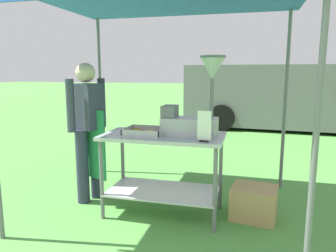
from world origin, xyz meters
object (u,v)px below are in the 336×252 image
at_px(donut_tray, 145,132).
at_px(supply_crate, 254,202).
at_px(menu_sign, 204,128).
at_px(van_grey, 289,96).
at_px(donut_fryer, 194,109).
at_px(vendor, 88,125).
at_px(donut_cart, 163,156).

bearing_deg(donut_tray, supply_crate, 9.62).
bearing_deg(menu_sign, supply_crate, 37.92).
bearing_deg(van_grey, donut_fryer, -104.54).
bearing_deg(donut_tray, donut_fryer, 10.23).
bearing_deg(donut_fryer, supply_crate, 9.12).
xyz_separation_m(menu_sign, vendor, (-1.40, 0.38, -0.09)).
height_order(vendor, supply_crate, vendor).
bearing_deg(donut_cart, donut_fryer, 6.77).
xyz_separation_m(donut_fryer, van_grey, (1.54, 5.94, -0.26)).
relative_size(donut_fryer, vendor, 0.50).
xyz_separation_m(menu_sign, van_grey, (1.40, 6.21, -0.12)).
xyz_separation_m(supply_crate, van_grey, (0.92, 5.84, 0.71)).
xyz_separation_m(donut_tray, menu_sign, (0.64, -0.18, 0.10)).
bearing_deg(vendor, van_grey, 64.37).
bearing_deg(donut_fryer, vendor, 175.17).
distance_m(donut_cart, menu_sign, 0.63).
bearing_deg(donut_cart, supply_crate, 8.33).
relative_size(donut_cart, vendor, 0.78).
relative_size(donut_tray, supply_crate, 0.80).
bearing_deg(donut_tray, van_grey, 71.28).
relative_size(donut_tray, menu_sign, 1.39).
xyz_separation_m(donut_cart, menu_sign, (0.46, -0.24, 0.36)).
relative_size(donut_tray, van_grey, 0.07).
bearing_deg(donut_tray, menu_sign, -15.99).
relative_size(donut_cart, donut_fryer, 1.57).
relative_size(vendor, supply_crate, 3.21).
bearing_deg(supply_crate, menu_sign, -142.08).
height_order(menu_sign, van_grey, van_grey).
height_order(donut_tray, menu_sign, menu_sign).
bearing_deg(vendor, donut_tray, -14.61).
relative_size(menu_sign, vendor, 0.18).
bearing_deg(donut_cart, menu_sign, -27.28).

